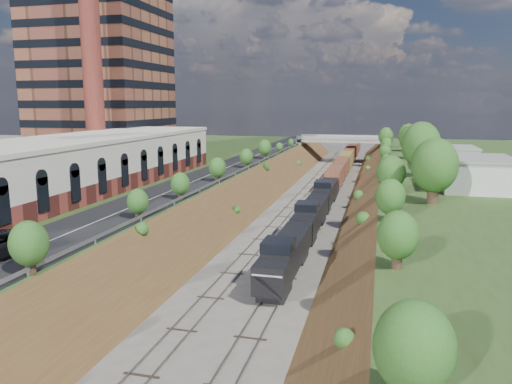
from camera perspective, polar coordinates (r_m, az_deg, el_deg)
The scene contains 16 objects.
platform_left at distance 92.06m, azimuth -14.63°, elevation 1.10°, with size 44.00×180.00×5.00m, color #394D20.
embankment_left at distance 84.24m, azimuth -1.30°, elevation -1.11°, with size 7.07×180.00×7.07m, color brown.
embankment_right at distance 81.30m, azimuth 13.82°, elevation -1.82°, with size 7.07×180.00×7.07m, color brown.
rail_left_track at distance 82.42m, azimuth 4.34°, elevation -1.33°, with size 1.58×180.00×0.18m, color gray.
rail_right_track at distance 81.72m, azimuth 7.93°, elevation -1.50°, with size 1.58×180.00×0.18m, color gray.
road at distance 84.70m, azimuth -4.25°, elevation 2.39°, with size 8.00×180.00×0.10m, color black.
guardrail at distance 83.25m, azimuth -1.62°, elevation 2.62°, with size 0.10×171.00×0.70m.
commercial_building at distance 70.07m, azimuth -19.87°, elevation 3.03°, with size 14.30×62.30×7.00m.
highrise_tower at distance 108.15m, azimuth -17.57°, elevation 18.44°, with size 22.00×22.00×53.90m.
smokestack at distance 89.48m, azimuth -18.31°, elevation 15.14°, with size 3.20×3.20×40.00m, color maroon.
overpass at distance 142.51m, azimuth 9.71°, elevation 5.37°, with size 24.50×8.30×7.40m.
white_building_near at distance 73.30m, azimuth 23.81°, elevation 1.87°, with size 9.00×12.00×4.00m, color silver.
white_building_far at distance 94.86m, azimuth 21.36°, elevation 3.62°, with size 8.00×10.00×3.60m, color silver.
tree_right_large at distance 60.32m, azimuth 19.73°, elevation 2.83°, with size 5.25×5.25×7.61m.
tree_left_crest at distance 46.70m, azimuth -15.51°, elevation -1.85°, with size 2.45×2.45×3.55m.
freight_train at distance 111.12m, azimuth 9.69°, elevation 2.75°, with size 2.72×139.69×4.55m.
Camera 1 is at (11.07, -19.61, 16.46)m, focal length 35.00 mm.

